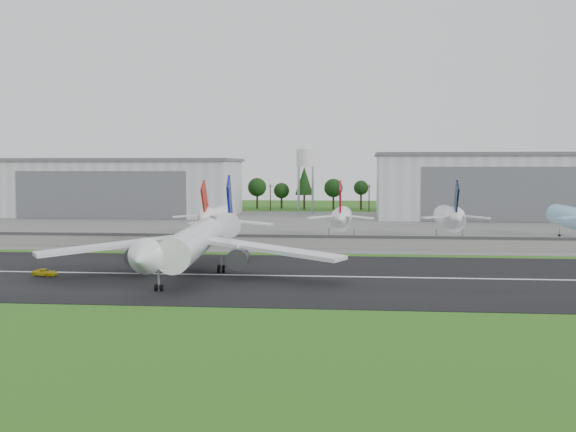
# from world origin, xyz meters

# --- Properties ---
(ground) EXTENTS (600.00, 600.00, 0.00)m
(ground) POSITION_xyz_m (0.00, 0.00, 0.00)
(ground) COLOR #2B6016
(ground) RESTS_ON ground
(runway) EXTENTS (320.00, 60.00, 0.10)m
(runway) POSITION_xyz_m (0.00, 10.00, 0.05)
(runway) COLOR black
(runway) RESTS_ON ground
(runway_centerline) EXTENTS (220.00, 1.00, 0.02)m
(runway_centerline) POSITION_xyz_m (0.00, 10.00, 0.11)
(runway_centerline) COLOR white
(runway_centerline) RESTS_ON runway
(apron) EXTENTS (320.00, 150.00, 0.10)m
(apron) POSITION_xyz_m (0.00, 120.00, 0.05)
(apron) COLOR slate
(apron) RESTS_ON ground
(blast_fence) EXTENTS (240.00, 0.61, 3.50)m
(blast_fence) POSITION_xyz_m (0.00, 54.99, 1.81)
(blast_fence) COLOR gray
(blast_fence) RESTS_ON ground
(hangar_west) EXTENTS (97.00, 44.00, 23.20)m
(hangar_west) POSITION_xyz_m (-80.00, 164.92, 11.63)
(hangar_west) COLOR silver
(hangar_west) RESTS_ON ground
(hangar_east) EXTENTS (102.00, 47.00, 25.20)m
(hangar_east) POSITION_xyz_m (75.00, 164.92, 12.63)
(hangar_east) COLOR silver
(hangar_east) RESTS_ON ground
(water_tower) EXTENTS (8.40, 8.40, 29.40)m
(water_tower) POSITION_xyz_m (-5.00, 185.00, 24.55)
(water_tower) COLOR #99999E
(water_tower) RESTS_ON ground
(utility_poles) EXTENTS (230.00, 3.00, 12.00)m
(utility_poles) POSITION_xyz_m (0.00, 200.00, 0.00)
(utility_poles) COLOR black
(utility_poles) RESTS_ON ground
(treeline) EXTENTS (320.00, 16.00, 22.00)m
(treeline) POSITION_xyz_m (0.00, 215.00, 0.00)
(treeline) COLOR black
(treeline) RESTS_ON ground
(main_airliner) EXTENTS (57.09, 59.27, 18.17)m
(main_airliner) POSITION_xyz_m (-12.76, 9.57, 4.89)
(main_airliner) COLOR white
(main_airliner) RESTS_ON runway
(ground_vehicle) EXTENTS (5.08, 3.17, 1.31)m
(ground_vehicle) POSITION_xyz_m (-39.38, 5.47, 0.76)
(ground_vehicle) COLOR yellow
(ground_vehicle) RESTS_ON runway
(parked_jet_red_a) EXTENTS (7.36, 31.29, 16.54)m
(parked_jet_red_a) POSITION_xyz_m (-22.50, 76.54, 6.05)
(parked_jet_red_a) COLOR white
(parked_jet_red_a) RESTS_ON ground
(parked_jet_red_b) EXTENTS (7.36, 31.29, 16.52)m
(parked_jet_red_b) POSITION_xyz_m (12.99, 76.54, 6.03)
(parked_jet_red_b) COLOR white
(parked_jet_red_b) RESTS_ON ground
(parked_jet_navy) EXTENTS (7.36, 31.29, 16.77)m
(parked_jet_navy) POSITION_xyz_m (42.28, 76.57, 6.26)
(parked_jet_navy) COLOR white
(parked_jet_navy) RESTS_ON ground
(parked_jet_skyblue) EXTENTS (7.36, 37.29, 16.79)m
(parked_jet_skyblue) POSITION_xyz_m (76.12, 81.58, 6.23)
(parked_jet_skyblue) COLOR #93DBFF
(parked_jet_skyblue) RESTS_ON ground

